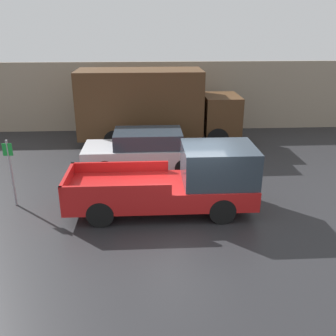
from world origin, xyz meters
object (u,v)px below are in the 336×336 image
object	(u,v)px
car	(146,150)
delivery_truck	(152,106)
parking_sign	(11,169)
pickup_truck	(180,181)
newspaper_box	(149,122)

from	to	relation	value
car	delivery_truck	size ratio (longest dim) A/B	0.64
delivery_truck	parking_sign	xyz separation A→B (m)	(-4.58, -6.41, -0.66)
car	delivery_truck	world-z (taller)	delivery_truck
delivery_truck	parking_sign	world-z (taller)	delivery_truck
pickup_truck	newspaper_box	bearing A→B (deg)	95.51
delivery_truck	car	bearing A→B (deg)	-95.81
car	delivery_truck	distance (m)	3.53
delivery_truck	parking_sign	size ratio (longest dim) A/B	3.43
car	delivery_truck	xyz separation A→B (m)	(0.34, 3.34, 1.09)
car	newspaper_box	world-z (taller)	car
pickup_truck	delivery_truck	xyz separation A→B (m)	(-0.74, 7.04, 0.93)
parking_sign	car	bearing A→B (deg)	35.88
delivery_truck	parking_sign	bearing A→B (deg)	-125.54
parking_sign	delivery_truck	bearing A→B (deg)	54.46
pickup_truck	newspaper_box	size ratio (longest dim) A/B	5.62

